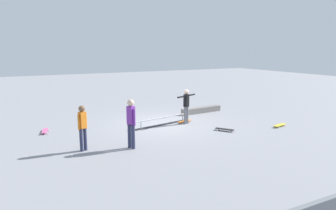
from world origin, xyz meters
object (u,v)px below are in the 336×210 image
object	(u,v)px
bystander_orange_shirt	(83,125)
loose_skateboard_pink	(45,131)
grind_rail	(163,121)
bystander_purple_shirt	(131,121)
loose_skateboard_yellow	(280,125)
skate_ledge	(201,110)
skater_main	(186,104)
skateboard_main	(185,121)
loose_skateboard_black	(225,129)

from	to	relation	value
bystander_orange_shirt	loose_skateboard_pink	distance (m)	3.32
bystander_orange_shirt	grind_rail	bearing A→B (deg)	-176.84
bystander_purple_shirt	loose_skateboard_yellow	xyz separation A→B (m)	(-6.96, 0.23, -0.91)
grind_rail	skate_ledge	size ratio (longest dim) A/B	1.31
bystander_purple_shirt	skater_main	bearing A→B (deg)	-84.45
loose_skateboard_pink	skateboard_main	bearing A→B (deg)	90.25
skateboard_main	loose_skateboard_pink	bearing A→B (deg)	-28.13
skater_main	loose_skateboard_yellow	distance (m)	4.28
skate_ledge	bystander_purple_shirt	distance (m)	6.88
grind_rail	loose_skateboard_pink	bearing A→B (deg)	-23.76
skate_ledge	loose_skateboard_pink	size ratio (longest dim) A/B	2.93
grind_rail	skateboard_main	bearing A→B (deg)	161.37
grind_rail	skateboard_main	distance (m)	1.09
loose_skateboard_black	bystander_orange_shirt	bearing A→B (deg)	54.10
bystander_orange_shirt	bystander_purple_shirt	world-z (taller)	bystander_purple_shirt
loose_skateboard_black	skateboard_main	bearing A→B (deg)	-14.05
loose_skateboard_yellow	grind_rail	bearing A→B (deg)	-45.03
skate_ledge	skateboard_main	xyz separation A→B (m)	(1.98, 1.60, -0.08)
bystander_orange_shirt	bystander_purple_shirt	bearing A→B (deg)	138.54
skate_ledge	skater_main	world-z (taller)	skater_main
grind_rail	loose_skateboard_pink	xyz separation A→B (m)	(4.95, -1.08, -0.08)
bystander_orange_shirt	skate_ledge	bearing A→B (deg)	-177.20
skate_ledge	loose_skateboard_pink	xyz separation A→B (m)	(8.01, 0.37, -0.08)
skate_ledge	loose_skateboard_pink	distance (m)	8.02
skate_ledge	bystander_purple_shirt	world-z (taller)	bystander_purple_shirt
skater_main	loose_skateboard_pink	distance (m)	6.21
bystander_purple_shirt	loose_skateboard_pink	distance (m)	4.45
skater_main	loose_skateboard_black	xyz separation A→B (m)	(-0.79, 1.85, -0.85)
grind_rail	bystander_orange_shirt	world-z (taller)	bystander_orange_shirt
loose_skateboard_pink	bystander_purple_shirt	bearing A→B (deg)	46.07
grind_rail	skater_main	distance (m)	1.33
bystander_purple_shirt	loose_skateboard_black	xyz separation A→B (m)	(-4.32, -0.33, -0.91)
bystander_orange_shirt	loose_skateboard_black	size ratio (longest dim) A/B	2.03
skateboard_main	bystander_purple_shirt	bearing A→B (deg)	16.92
loose_skateboard_yellow	loose_skateboard_pink	bearing A→B (deg)	-35.61
grind_rail	bystander_orange_shirt	distance (m)	4.56
bystander_purple_shirt	loose_skateboard_yellow	distance (m)	7.02
skateboard_main	loose_skateboard_black	distance (m)	2.18
skateboard_main	skater_main	bearing A→B (deg)	61.13
skateboard_main	grind_rail	bearing A→B (deg)	-23.91
skater_main	loose_skateboard_black	size ratio (longest dim) A/B	2.06
skater_main	bystander_purple_shirt	bearing A→B (deg)	-170.76
skate_ledge	loose_skateboard_black	size ratio (longest dim) A/B	3.12
loose_skateboard_pink	skater_main	bearing A→B (deg)	88.45
grind_rail	skateboard_main	size ratio (longest dim) A/B	3.83
skate_ledge	loose_skateboard_black	bearing A→B (deg)	71.22
grind_rail	bystander_purple_shirt	xyz separation A→B (m)	(2.49, 2.51, 0.82)
skater_main	skate_ledge	bearing A→B (deg)	18.91
grind_rail	loose_skateboard_yellow	xyz separation A→B (m)	(-4.47, 2.74, -0.08)
bystander_orange_shirt	bystander_purple_shirt	xyz separation A→B (m)	(-1.55, 0.51, 0.09)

